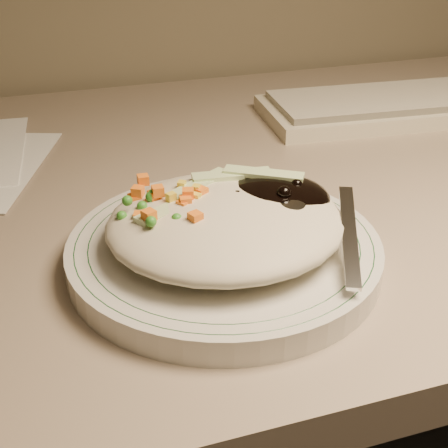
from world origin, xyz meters
name	(u,v)px	position (x,y,z in m)	size (l,w,h in m)	color
desk	(240,316)	(0.00, 1.38, 0.54)	(1.40, 0.70, 0.74)	gray
plate	(224,251)	(-0.08, 1.21, 0.75)	(0.26, 0.26, 0.02)	silver
plate_rim	(224,241)	(-0.08, 1.21, 0.76)	(0.24, 0.24, 0.00)	#144723
meal	(229,218)	(-0.07, 1.21, 0.78)	(0.21, 0.19, 0.05)	beige
keyboard	(409,104)	(0.27, 1.49, 0.75)	(0.40, 0.17, 0.03)	beige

